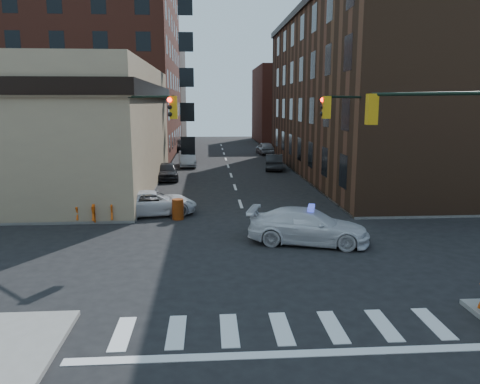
{
  "coord_description": "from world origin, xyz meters",
  "views": [
    {
      "loc": [
        -2.05,
        -19.11,
        6.38
      ],
      "look_at": [
        -0.54,
        2.61,
        2.2
      ],
      "focal_mm": 35.0,
      "sensor_mm": 36.0,
      "label": 1
    }
  ],
  "objects": [
    {
      "name": "ground",
      "position": [
        0.0,
        0.0,
        0.0
      ],
      "size": [
        140.0,
        140.0,
        0.0
      ],
      "primitive_type": "plane",
      "color": "black",
      "rests_on": "ground"
    },
    {
      "name": "sidewalk_nw",
      "position": [
        -23.0,
        32.75,
        0.07
      ],
      "size": [
        34.0,
        54.5,
        0.15
      ],
      "primitive_type": "cube",
      "color": "gray",
      "rests_on": "ground"
    },
    {
      "name": "sidewalk_ne",
      "position": [
        23.0,
        32.75,
        0.07
      ],
      "size": [
        34.0,
        54.5,
        0.15
      ],
      "primitive_type": "cube",
      "color": "gray",
      "rests_on": "ground"
    },
    {
      "name": "bank_building",
      "position": [
        -17.0,
        16.5,
        4.5
      ],
      "size": [
        22.0,
        22.0,
        9.0
      ],
      "primitive_type": "cube",
      "color": "#968262",
      "rests_on": "ground"
    },
    {
      "name": "apartment_block",
      "position": [
        -18.5,
        40.0,
        12.0
      ],
      "size": [
        25.0,
        25.0,
        24.0
      ],
      "primitive_type": "cube",
      "color": "#58261B",
      "rests_on": "ground"
    },
    {
      "name": "commercial_row_ne",
      "position": [
        13.0,
        22.5,
        7.0
      ],
      "size": [
        14.0,
        34.0,
        14.0
      ],
      "primitive_type": "cube",
      "color": "#452B1B",
      "rests_on": "ground"
    },
    {
      "name": "filler_nw",
      "position": [
        -16.0,
        62.0,
        8.0
      ],
      "size": [
        20.0,
        18.0,
        16.0
      ],
      "primitive_type": "cube",
      "color": "#50443B",
      "rests_on": "ground"
    },
    {
      "name": "filler_ne",
      "position": [
        14.0,
        58.0,
        6.0
      ],
      "size": [
        16.0,
        16.0,
        12.0
      ],
      "primitive_type": "cube",
      "color": "#58261B",
      "rests_on": "ground"
    },
    {
      "name": "signal_pole_se",
      "position": [
        6.04,
        -5.52,
        4.61
      ],
      "size": [
        5.4,
        5.27,
        8.0
      ],
      "rotation": [
        0.0,
        0.0,
        2.36
      ],
      "color": "black",
      "rests_on": "sidewalk_se"
    },
    {
      "name": "signal_pole_nw",
      "position": [
        -5.85,
        5.34,
        4.34
      ],
      "size": [
        3.58,
        3.67,
        8.0
      ],
      "rotation": [
        0.0,
        0.0,
        -0.79
      ],
      "color": "black",
      "rests_on": "sidewalk_nw"
    },
    {
      "name": "signal_pole_ne",
      "position": [
        5.84,
        5.35,
        4.34
      ],
      "size": [
        3.67,
        3.58,
        8.0
      ],
      "rotation": [
        0.0,
        0.0,
        -2.36
      ],
      "color": "black",
      "rests_on": "sidewalk_ne"
    },
    {
      "name": "tree_ne_near",
      "position": [
        7.5,
        26.0,
        3.49
      ],
      "size": [
        3.0,
        3.0,
        4.85
      ],
      "color": "black",
      "rests_on": "sidewalk_ne"
    },
    {
      "name": "tree_ne_far",
      "position": [
        7.5,
        34.0,
        3.49
      ],
      "size": [
        3.0,
        3.0,
        4.85
      ],
      "color": "black",
      "rests_on": "sidewalk_ne"
    },
    {
      "name": "police_car",
      "position": [
        2.51,
        1.37,
        0.8
      ],
      "size": [
        5.9,
        3.65,
        1.6
      ],
      "primitive_type": "imported",
      "rotation": [
        0.0,
        0.0,
        1.3
      ],
      "color": "silver",
      "rests_on": "ground"
    },
    {
      "name": "pickup",
      "position": [
        -5.26,
        7.44,
        0.7
      ],
      "size": [
        5.45,
        3.36,
        1.41
      ],
      "primitive_type": "imported",
      "rotation": [
        0.0,
        0.0,
        1.78
      ],
      "color": "silver",
      "rests_on": "ground"
    },
    {
      "name": "parked_car_wnear",
      "position": [
        -5.46,
        19.92,
        0.73
      ],
      "size": [
        2.19,
        4.44,
        1.46
      ],
      "primitive_type": "imported",
      "rotation": [
        0.0,
        0.0,
        0.11
      ],
      "color": "black",
      "rests_on": "ground"
    },
    {
      "name": "parked_car_wfar",
      "position": [
        -4.13,
        28.14,
        0.77
      ],
      "size": [
        1.99,
        4.77,
        1.53
      ],
      "primitive_type": "imported",
      "rotation": [
        0.0,
        0.0,
        0.08
      ],
      "color": "#97999F",
      "rests_on": "ground"
    },
    {
      "name": "parked_car_wdeep",
      "position": [
        -5.5,
        43.67,
        0.75
      ],
      "size": [
        2.6,
        5.32,
        1.49
      ],
      "primitive_type": "imported",
      "rotation": [
        0.0,
        0.0,
        0.1
      ],
      "color": "black",
      "rests_on": "ground"
    },
    {
      "name": "parked_car_enear",
      "position": [
        4.32,
        25.27,
        0.75
      ],
      "size": [
        2.19,
        4.72,
        1.5
      ],
      "primitive_type": "imported",
      "rotation": [
        0.0,
        0.0,
        3.0
      ],
      "color": "black",
      "rests_on": "ground"
    },
    {
      "name": "parked_car_efar",
      "position": [
        5.15,
        39.1,
        0.78
      ],
      "size": [
        2.13,
        4.67,
        1.55
      ],
      "primitive_type": "imported",
      "rotation": [
        0.0,
        0.0,
        3.21
      ],
      "color": "#919399",
      "rests_on": "ground"
    },
    {
      "name": "pedestrian_a",
      "position": [
        -10.56,
        6.0,
        1.02
      ],
      "size": [
        0.64,
        0.42,
        1.75
      ],
      "primitive_type": "imported",
      "rotation": [
        0.0,
        0.0,
        -0.01
      ],
      "color": "black",
      "rests_on": "sidewalk_nw"
    },
    {
      "name": "pedestrian_b",
      "position": [
        -10.03,
        6.0,
        0.97
      ],
      "size": [
        0.94,
        0.82,
        1.64
      ],
      "primitive_type": "imported",
      "rotation": [
        0.0,
        0.0,
        0.28
      ],
      "color": "black",
      "rests_on": "sidewalk_nw"
    },
    {
      "name": "pedestrian_c",
      "position": [
        -12.84,
        9.8,
        1.07
      ],
      "size": [
        1.13,
        0.99,
        1.83
      ],
      "primitive_type": "imported",
      "rotation": [
        0.0,
        0.0,
        0.62
      ],
      "color": "#1E252D",
      "rests_on": "sidewalk_nw"
    },
    {
      "name": "barrel_road",
      "position": [
        0.85,
        2.18,
        0.49
      ],
      "size": [
        0.59,
        0.59,
        0.98
      ],
      "primitive_type": "cylinder",
      "rotation": [
        0.0,
        0.0,
        0.08
      ],
      "color": "#DB490A",
      "rests_on": "ground"
    },
    {
      "name": "barrel_bank",
      "position": [
        -3.74,
        6.27,
        0.57
      ],
      "size": [
        0.75,
        0.75,
        1.14
      ],
      "primitive_type": "cylinder",
      "rotation": [
        0.0,
        0.0,
        -0.2
      ],
      "color": "orange",
      "rests_on": "ground"
    },
    {
      "name": "barricade_nw_a",
      "position": [
        -7.68,
        5.7,
        0.63
      ],
      "size": [
        1.33,
        0.75,
        0.96
      ],
      "primitive_type": null,
      "rotation": [
        0.0,
        0.0,
        0.09
      ],
      "color": "#E4610A",
      "rests_on": "sidewalk_nw"
    },
    {
      "name": "barricade_nw_b",
      "position": [
        -8.5,
        5.7,
        0.59
      ],
      "size": [
        1.27,
        0.81,
        0.88
      ],
      "primitive_type": null,
      "rotation": [
        0.0,
        0.0,
        -0.2
      ],
      "color": "red",
      "rests_on": "sidewalk_nw"
    }
  ]
}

